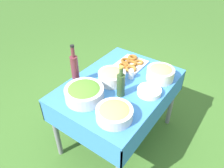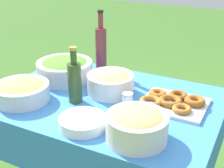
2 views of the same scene
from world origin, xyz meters
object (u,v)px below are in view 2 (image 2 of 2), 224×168
Objects in this scene: wine_bottle at (101,48)px; fruit_bowl at (21,90)px; donut_platter at (173,102)px; olive_oil_bottle at (75,81)px; salad_bowl at (65,68)px; plate_stack at (83,122)px; bread_bowl at (137,125)px; pasta_bowl at (111,82)px.

wine_bottle is 1.35× the size of fruit_bowl.
olive_oil_bottle is (-0.47, -0.19, 0.10)m from donut_platter.
olive_oil_bottle is at bearing -78.27° from wine_bottle.
donut_platter is (0.69, -0.03, -0.05)m from salad_bowl.
bread_bowl reaches higher than plate_stack.
pasta_bowl is 0.46m from bread_bowl.
olive_oil_bottle is 0.29m from fruit_bowl.
fruit_bowl is at bearing 169.55° from plate_stack.
wine_bottle is at bearing 101.73° from olive_oil_bottle.
donut_platter is at bearing 21.92° from olive_oil_bottle.
donut_platter reaches higher than plate_stack.
wine_bottle reaches higher than salad_bowl.
pasta_bowl is at bearing 38.09° from fruit_bowl.
salad_bowl is 0.27m from wine_bottle.
plate_stack is 0.55× the size of wine_bottle.
donut_platter is 0.49m from plate_stack.
wine_bottle is at bearing 127.85° from pasta_bowl.
olive_oil_bottle reaches higher than pasta_bowl.
fruit_bowl is at bearing -96.32° from salad_bowl.
bread_bowl is 0.68m from fruit_bowl.
salad_bowl reaches higher than plate_stack.
plate_stack is 0.27m from olive_oil_bottle.
fruit_bowl reaches higher than plate_stack.
donut_platter is 1.60× the size of plate_stack.
donut_platter is 0.79m from fruit_bowl.
plate_stack is at bearing -82.14° from pasta_bowl.
wine_bottle is (-0.21, 0.27, 0.09)m from pasta_bowl.
bread_bowl is at bearing -4.88° from fruit_bowl.
salad_bowl is at bearing -120.55° from wine_bottle.
fruit_bowl is at bearing 175.12° from bread_bowl.
olive_oil_bottle is 1.02× the size of fruit_bowl.
olive_oil_bottle is (-0.17, 0.19, 0.09)m from plate_stack.
salad_bowl is 0.32m from olive_oil_bottle.
pasta_bowl is at bearing 97.86° from plate_stack.
fruit_bowl is (-0.37, -0.29, -0.01)m from pasta_bowl.
salad_bowl is 1.15× the size of fruit_bowl.
pasta_bowl reaches higher than fruit_bowl.
plate_stack is at bearing -10.45° from fruit_bowl.
bread_bowl reaches higher than pasta_bowl.
pasta_bowl is 0.89× the size of fruit_bowl.
donut_platter is at bearing -2.84° from salad_bowl.
bread_bowl is (-0.05, -0.36, 0.05)m from donut_platter.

